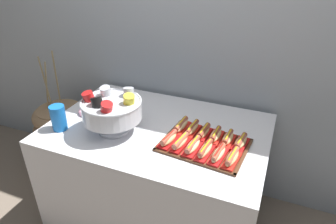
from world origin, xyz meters
TOP-DOWN VIEW (x-y plane):
  - ground_plane at (0.00, 0.00)m, footprint 10.00×10.00m
  - back_wall at (0.00, 0.55)m, footprint 6.00×0.10m
  - buffet_table at (0.00, 0.00)m, footprint 1.38×0.92m
  - floor_vase at (-1.00, 0.21)m, footprint 0.54×0.54m
  - serving_tray at (0.33, -0.08)m, footprint 0.51×0.40m
  - hot_dog_0 at (0.14, -0.15)m, footprint 0.09×0.17m
  - hot_dog_1 at (0.21, -0.16)m, footprint 0.08×0.17m
  - hot_dog_2 at (0.29, -0.16)m, footprint 0.08×0.18m
  - hot_dog_3 at (0.36, -0.17)m, footprint 0.08×0.19m
  - hot_dog_4 at (0.44, -0.18)m, footprint 0.08×0.18m
  - hot_dog_5 at (0.51, -0.18)m, footprint 0.08×0.18m
  - hot_dog_6 at (0.15, 0.02)m, footprint 0.08×0.18m
  - hot_dog_7 at (0.23, 0.01)m, footprint 0.07×0.17m
  - hot_dog_8 at (0.30, 0.00)m, footprint 0.07×0.17m
  - hot_dog_9 at (0.38, -0.01)m, footprint 0.07×0.17m
  - hot_dog_10 at (0.45, -0.01)m, footprint 0.07×0.16m
  - hot_dog_11 at (0.53, -0.02)m, footprint 0.09×0.16m
  - punch_bowl at (-0.23, -0.15)m, footprint 0.37×0.37m
  - cup_stack at (-0.56, -0.25)m, footprint 0.09×0.09m
  - donut at (-0.51, -0.01)m, footprint 0.13×0.13m

SIDE VIEW (x-z plane):
  - ground_plane at x=0.00m, z-range 0.00..0.00m
  - floor_vase at x=-1.00m, z-range -0.27..0.85m
  - buffet_table at x=0.00m, z-range 0.02..0.79m
  - serving_tray at x=0.33m, z-range 0.77..0.79m
  - donut at x=-0.51m, z-range 0.77..0.81m
  - hot_dog_11 at x=0.53m, z-range 0.78..0.84m
  - hot_dog_9 at x=0.38m, z-range 0.78..0.84m
  - hot_dog_4 at x=0.44m, z-range 0.78..0.84m
  - hot_dog_8 at x=0.30m, z-range 0.78..0.84m
  - hot_dog_10 at x=0.45m, z-range 0.78..0.84m
  - hot_dog_5 at x=0.51m, z-range 0.78..0.84m
  - hot_dog_2 at x=0.29m, z-range 0.78..0.84m
  - hot_dog_0 at x=0.14m, z-range 0.78..0.84m
  - hot_dog_3 at x=0.36m, z-range 0.78..0.84m
  - hot_dog_7 at x=0.23m, z-range 0.78..0.84m
  - hot_dog_6 at x=0.15m, z-range 0.78..0.84m
  - hot_dog_1 at x=0.21m, z-range 0.78..0.84m
  - cup_stack at x=-0.56m, z-range 0.77..0.94m
  - punch_bowl at x=-0.23m, z-range 0.80..1.07m
  - back_wall at x=0.00m, z-range 0.00..2.60m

